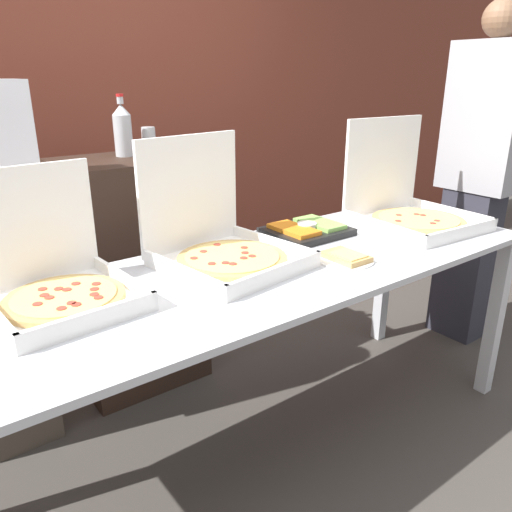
# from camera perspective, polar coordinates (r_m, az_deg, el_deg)

# --- Properties ---
(ground_plane) EXTENTS (16.00, 16.00, 0.00)m
(ground_plane) POSITION_cam_1_polar(r_m,az_deg,el_deg) (2.25, -0.00, -21.39)
(ground_plane) COLOR #423D38
(brick_wall_behind) EXTENTS (10.00, 0.06, 2.80)m
(brick_wall_behind) POSITION_cam_1_polar(r_m,az_deg,el_deg) (3.21, -19.46, 17.38)
(brick_wall_behind) COLOR brown
(brick_wall_behind) RESTS_ON ground_plane
(buffet_table) EXTENTS (2.44, 0.77, 0.82)m
(buffet_table) POSITION_cam_1_polar(r_m,az_deg,el_deg) (1.85, -0.00, -4.18)
(buffet_table) COLOR silver
(buffet_table) RESTS_ON ground_plane
(pizza_box_near_right) EXTENTS (0.51, 0.53, 0.48)m
(pizza_box_near_right) POSITION_cam_1_polar(r_m,az_deg,el_deg) (2.46, 17.07, 5.44)
(pizza_box_near_right) COLOR white
(pizza_box_near_right) RESTS_ON buffet_table
(pizza_box_far_right) EXTENTS (0.43, 0.45, 0.40)m
(pizza_box_far_right) POSITION_cam_1_polar(r_m,az_deg,el_deg) (1.64, -21.85, -2.58)
(pizza_box_far_right) COLOR white
(pizza_box_far_right) RESTS_ON buffet_table
(pizza_box_near_left) EXTENTS (0.52, 0.53, 0.46)m
(pizza_box_near_left) POSITION_cam_1_polar(r_m,az_deg,el_deg) (1.86, -3.99, 1.62)
(pizza_box_near_left) COLOR white
(pizza_box_near_left) RESTS_ON buffet_table
(paper_plate_front_left) EXTENTS (0.22, 0.22, 0.03)m
(paper_plate_front_left) POSITION_cam_1_polar(r_m,az_deg,el_deg) (1.92, 10.22, -0.19)
(paper_plate_front_left) COLOR white
(paper_plate_front_left) RESTS_ON buffet_table
(veggie_tray) EXTENTS (0.34, 0.28, 0.05)m
(veggie_tray) POSITION_cam_1_polar(r_m,az_deg,el_deg) (2.21, 5.82, 2.99)
(veggie_tray) COLOR black
(veggie_tray) RESTS_ON buffet_table
(sideboard_podium) EXTENTS (0.59, 0.47, 1.13)m
(sideboard_podium) POSITION_cam_1_polar(r_m,az_deg,el_deg) (2.53, -13.98, -2.02)
(sideboard_podium) COLOR black
(sideboard_podium) RESTS_ON ground_plane
(soda_bottle) EXTENTS (0.08, 0.08, 0.28)m
(soda_bottle) POSITION_cam_1_polar(r_m,az_deg,el_deg) (2.44, -15.00, 13.77)
(soda_bottle) COLOR #B7BCC1
(soda_bottle) RESTS_ON sideboard_podium
(soda_can_silver) EXTENTS (0.07, 0.07, 0.12)m
(soda_can_silver) POSITION_cam_1_polar(r_m,az_deg,el_deg) (2.51, -12.14, 12.83)
(soda_can_silver) COLOR silver
(soda_can_silver) RESTS_ON sideboard_podium
(person_guest_cap) EXTENTS (0.22, 0.40, 1.85)m
(person_guest_cap) POSITION_cam_1_polar(r_m,az_deg,el_deg) (3.04, 24.06, 8.44)
(person_guest_cap) COLOR #2D2D38
(person_guest_cap) RESTS_ON ground_plane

